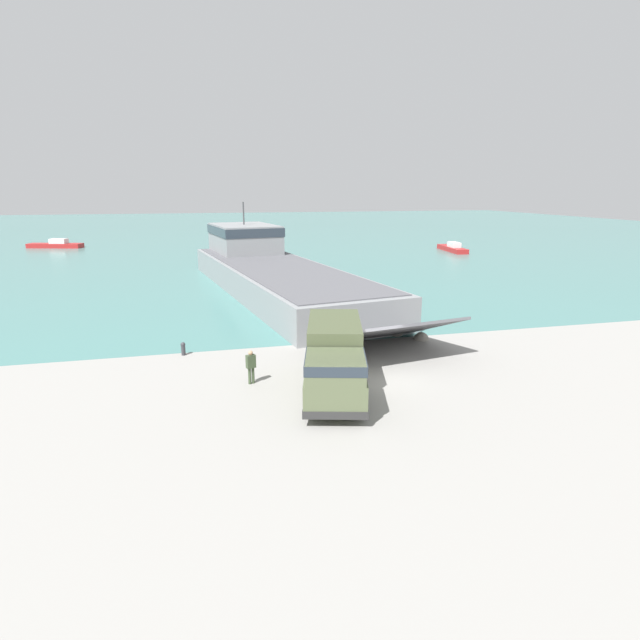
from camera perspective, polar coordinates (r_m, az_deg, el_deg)
The scene contains 10 objects.
ground_plane at distance 25.36m, azimuth 7.03°, elevation -6.38°, with size 240.00×240.00×0.00m, color gray.
water_surface at distance 118.86m, azimuth -9.53°, elevation 10.11°, with size 240.00×180.00×0.01m, color #477F7A.
landing_craft at distance 47.72m, azimuth -5.84°, elevation 5.98°, with size 14.31×38.95×7.79m.
military_truck at distance 22.78m, azimuth 1.67°, elevation -4.42°, with size 4.32×7.76×3.10m.
soldier_on_ramp at distance 24.14m, azimuth -7.90°, elevation -5.08°, with size 0.50×0.38×1.67m.
moored_boat_a at distance 91.48m, azimuth -27.95°, elevation 7.61°, with size 8.74×4.24×1.45m.
moored_boat_b at distance 78.86m, azimuth 14.91°, elevation 7.94°, with size 2.63×8.21×1.44m.
mooring_bollard at distance 29.18m, azimuth -15.37°, elevation -3.12°, with size 0.27×0.27×0.75m.
shoreline_rock_a at distance 32.58m, azimuth 8.53°, elevation -1.64°, with size 1.01×1.01×1.01m, color gray.
shoreline_rock_b at distance 31.77m, azimuth 11.48°, elevation -2.20°, with size 0.95×0.95×0.95m, color gray.
Camera 1 is at (-8.49, -22.11, 9.07)m, focal length 28.00 mm.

